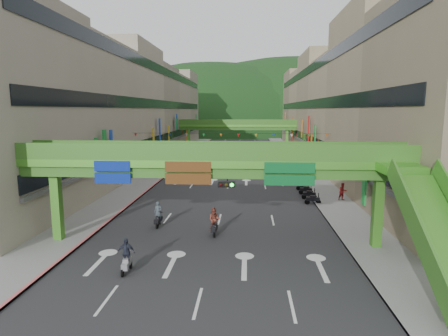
# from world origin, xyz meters

# --- Properties ---
(ground) EXTENTS (320.00, 320.00, 0.00)m
(ground) POSITION_xyz_m (0.00, 0.00, 0.00)
(ground) COLOR black
(ground) RESTS_ON ground
(road_slab) EXTENTS (18.00, 140.00, 0.02)m
(road_slab) POSITION_xyz_m (0.00, 50.00, 0.01)
(road_slab) COLOR #28282B
(road_slab) RESTS_ON ground
(sidewalk_left) EXTENTS (4.00, 140.00, 0.15)m
(sidewalk_left) POSITION_xyz_m (-11.00, 50.00, 0.07)
(sidewalk_left) COLOR gray
(sidewalk_left) RESTS_ON ground
(sidewalk_right) EXTENTS (4.00, 140.00, 0.15)m
(sidewalk_right) POSITION_xyz_m (11.00, 50.00, 0.07)
(sidewalk_right) COLOR gray
(sidewalk_right) RESTS_ON ground
(curb_left) EXTENTS (0.20, 140.00, 0.18)m
(curb_left) POSITION_xyz_m (-9.10, 50.00, 0.09)
(curb_left) COLOR #CC5959
(curb_left) RESTS_ON ground
(curb_right) EXTENTS (0.20, 140.00, 0.18)m
(curb_right) POSITION_xyz_m (9.10, 50.00, 0.09)
(curb_right) COLOR gray
(curb_right) RESTS_ON ground
(building_row_left) EXTENTS (12.80, 95.00, 19.00)m
(building_row_left) POSITION_xyz_m (-18.93, 50.00, 9.46)
(building_row_left) COLOR #9E937F
(building_row_left) RESTS_ON ground
(building_row_right) EXTENTS (12.80, 95.00, 19.00)m
(building_row_right) POSITION_xyz_m (18.93, 50.00, 9.46)
(building_row_right) COLOR gray
(building_row_right) RESTS_ON ground
(overpass_near) EXTENTS (28.00, 12.27, 7.10)m
(overpass_near) POSITION_xyz_m (0.93, 5.38, 5.21)
(overpass_near) COLOR #4C9E2D
(overpass_near) RESTS_ON ground
(overpass_far) EXTENTS (28.00, 2.20, 7.10)m
(overpass_far) POSITION_xyz_m (0.00, 65.00, 5.40)
(overpass_far) COLOR #4C9E2D
(overpass_far) RESTS_ON ground
(hill_left) EXTENTS (168.00, 140.00, 112.00)m
(hill_left) POSITION_xyz_m (-15.00, 160.00, 0.00)
(hill_left) COLOR #1C4419
(hill_left) RESTS_ON ground
(hill_right) EXTENTS (208.00, 176.00, 128.00)m
(hill_right) POSITION_xyz_m (25.00, 180.00, 0.00)
(hill_right) COLOR #1C4419
(hill_right) RESTS_ON ground
(bunting_string) EXTENTS (26.00, 0.36, 0.47)m
(bunting_string) POSITION_xyz_m (0.00, 30.00, 5.96)
(bunting_string) COLOR black
(bunting_string) RESTS_ON ground
(scooter_rider_near) EXTENTS (0.64, 1.60, 2.05)m
(scooter_rider_near) POSITION_xyz_m (-4.73, 9.69, 0.95)
(scooter_rider_near) COLOR black
(scooter_rider_near) RESTS_ON ground
(scooter_rider_mid) EXTENTS (0.89, 1.60, 2.09)m
(scooter_rider_mid) POSITION_xyz_m (-0.08, 7.91, 1.08)
(scooter_rider_mid) COLOR black
(scooter_rider_mid) RESTS_ON ground
(scooter_rider_left) EXTENTS (1.04, 1.60, 2.06)m
(scooter_rider_left) POSITION_xyz_m (-4.52, 1.14, 1.03)
(scooter_rider_left) COLOR gray
(scooter_rider_left) RESTS_ON ground
(scooter_rider_far) EXTENTS (0.86, 1.60, 2.03)m
(scooter_rider_far) POSITION_xyz_m (-2.38, 48.33, 1.03)
(scooter_rider_far) COLOR #8A1D00
(scooter_rider_far) RESTS_ON ground
(parked_scooter_row) EXTENTS (1.60, 7.19, 1.08)m
(parked_scooter_row) POSITION_xyz_m (8.80, 20.95, 0.52)
(parked_scooter_row) COLOR black
(parked_scooter_row) RESTS_ON ground
(car_silver) EXTENTS (1.43, 4.00, 1.32)m
(car_silver) POSITION_xyz_m (-4.42, 51.16, 0.66)
(car_silver) COLOR #A4A5AB
(car_silver) RESTS_ON ground
(car_yellow) EXTENTS (1.90, 4.08, 1.35)m
(car_yellow) POSITION_xyz_m (5.08, 66.86, 0.68)
(car_yellow) COLOR #C2892F
(car_yellow) RESTS_ON ground
(pedestrian_red) EXTENTS (1.03, 0.91, 1.78)m
(pedestrian_red) POSITION_xyz_m (12.01, 19.04, 0.89)
(pedestrian_red) COLOR #AD2322
(pedestrian_red) RESTS_ON ground
(pedestrian_dark) EXTENTS (1.16, 0.89, 1.83)m
(pedestrian_dark) POSITION_xyz_m (10.39, 32.93, 0.91)
(pedestrian_dark) COLOR black
(pedestrian_dark) RESTS_ON ground
(pedestrian_blue) EXTENTS (0.89, 0.78, 1.61)m
(pedestrian_blue) POSITION_xyz_m (12.20, 38.89, 0.80)
(pedestrian_blue) COLOR #3A4F66
(pedestrian_blue) RESTS_ON ground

